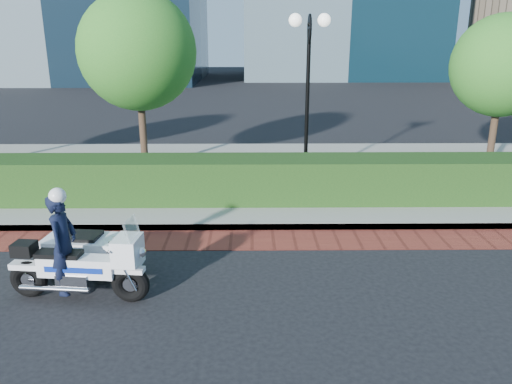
{
  "coord_description": "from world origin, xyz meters",
  "views": [
    {
      "loc": [
        -0.43,
        -7.55,
        3.82
      ],
      "look_at": [
        -0.34,
        1.47,
        1.0
      ],
      "focal_mm": 35.0,
      "sensor_mm": 36.0,
      "label": 1
    }
  ],
  "objects_px": {
    "tree_c": "(503,66)",
    "police_motorcycle": "(80,254)",
    "lamppost": "(308,73)",
    "tree_b": "(138,51)"
  },
  "relations": [
    {
      "from": "tree_c",
      "to": "police_motorcycle",
      "type": "xyz_separation_m",
      "value": [
        -9.59,
        -6.94,
        -2.44
      ]
    },
    {
      "from": "police_motorcycle",
      "to": "lamppost",
      "type": "bearing_deg",
      "value": 60.11
    },
    {
      "from": "lamppost",
      "to": "tree_b",
      "type": "distance_m",
      "value": 4.71
    },
    {
      "from": "lamppost",
      "to": "tree_c",
      "type": "height_order",
      "value": "tree_c"
    },
    {
      "from": "police_motorcycle",
      "to": "tree_b",
      "type": "bearing_deg",
      "value": 99.42
    },
    {
      "from": "tree_c",
      "to": "lamppost",
      "type": "bearing_deg",
      "value": -166.7
    },
    {
      "from": "tree_b",
      "to": "tree_c",
      "type": "xyz_separation_m",
      "value": [
        10.0,
        -0.0,
        -0.39
      ]
    },
    {
      "from": "lamppost",
      "to": "police_motorcycle",
      "type": "distance_m",
      "value": 7.35
    },
    {
      "from": "lamppost",
      "to": "police_motorcycle",
      "type": "relative_size",
      "value": 1.93
    },
    {
      "from": "lamppost",
      "to": "tree_c",
      "type": "xyz_separation_m",
      "value": [
        5.5,
        1.3,
        0.09
      ]
    }
  ]
}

